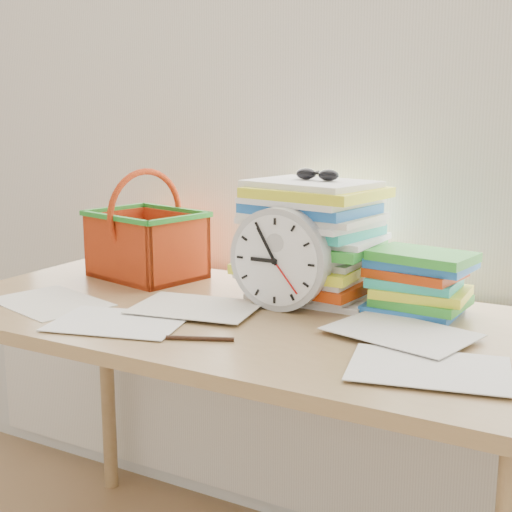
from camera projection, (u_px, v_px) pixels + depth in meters
The scene contains 9 objects.
curtain at pixel (311, 67), 1.81m from camera, with size 2.40×0.01×2.50m, color white.
desk at pixel (236, 344), 1.61m from camera, with size 1.40×0.70×0.75m.
paper_stack at pixel (312, 240), 1.69m from camera, with size 0.32×0.26×0.28m, color white, non-canonical shape.
clock at pixel (280, 259), 1.59m from camera, with size 0.23×0.23×0.05m, color #B3B3B3.
sunglasses at pixel (317, 174), 1.67m from camera, with size 0.13×0.11×0.03m, color black, non-canonical shape.
book_stack at pixel (420, 282), 1.57m from camera, with size 0.24×0.19×0.14m, color white, non-canonical shape.
basket at pixel (146, 225), 1.90m from camera, with size 0.28×0.22×0.28m, color #C63E13, non-canonical shape.
pen at pixel (200, 338), 1.39m from camera, with size 0.01×0.01×0.13m, color black.
scattered_papers at pixel (236, 310), 1.59m from camera, with size 1.26×0.42×0.02m, color white, non-canonical shape.
Camera 1 is at (0.78, 0.28, 1.19)m, focal length 50.00 mm.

